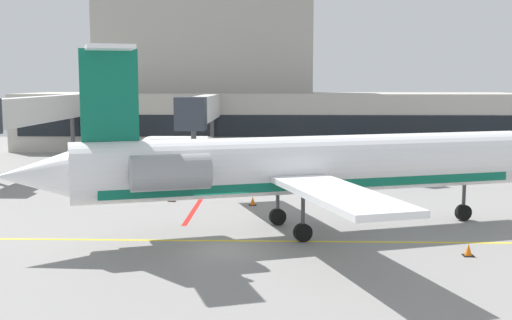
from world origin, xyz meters
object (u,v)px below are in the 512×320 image
Objects in this scene: belt_loader at (463,165)px; fuel_tank at (179,147)px; regional_jet at (302,165)px; baggage_tug at (335,166)px; pushback_tractor at (410,170)px.

belt_loader is 26.28m from fuel_tank.
fuel_tank is at bearing 110.40° from regional_jet.
regional_jet is at bearing -124.92° from belt_loader.
regional_jet is 30.90m from fuel_tank.
baggage_tug is 0.99× the size of pushback_tractor.
pushback_tractor is (5.61, -1.89, -0.06)m from baggage_tug.
pushback_tractor is 6.13m from belt_loader.
belt_loader is at bearing 34.14° from pushback_tractor.
fuel_tank is (-19.68, 12.27, 0.43)m from pushback_tractor.
belt_loader is at bearing -19.62° from fuel_tank.
baggage_tug is 17.48m from fuel_tank.
belt_loader is at bearing 8.26° from baggage_tug.
pushback_tractor is 1.20× the size of belt_loader.
pushback_tractor is at bearing -145.86° from belt_loader.
pushback_tractor is 23.19m from fuel_tank.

